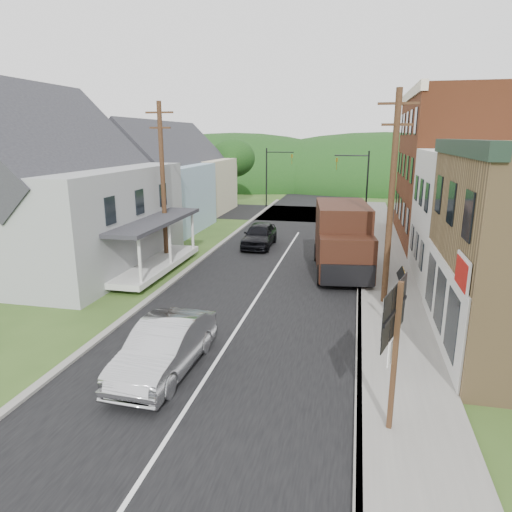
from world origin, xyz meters
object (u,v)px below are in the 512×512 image
Objects in this scene: dark_sedan at (259,235)px; route_sign_cluster at (394,335)px; delivery_van at (342,239)px; silver_sedan at (165,348)px; warning_sign at (401,292)px.

route_sign_cluster reaches higher than dark_sedan.
delivery_van is at bearing -42.02° from dark_sedan.
silver_sedan is 8.28m from warning_sign.
dark_sedan is at bearing 128.42° from route_sign_cluster.
silver_sedan is 13.11m from delivery_van.
delivery_van is at bearing 83.47° from warning_sign.
dark_sedan is at bearing 98.69° from warning_sign.
delivery_van is 8.59m from warning_sign.
silver_sedan is at bearing -88.57° from dark_sedan.
warning_sign is at bearing 29.47° from silver_sedan.
warning_sign reaches higher than dark_sedan.
dark_sedan is at bearing 93.72° from silver_sedan.
silver_sedan is at bearing -174.38° from warning_sign.
silver_sedan is 7.03m from route_sign_cluster.
route_sign_cluster is at bearing -12.30° from silver_sedan.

